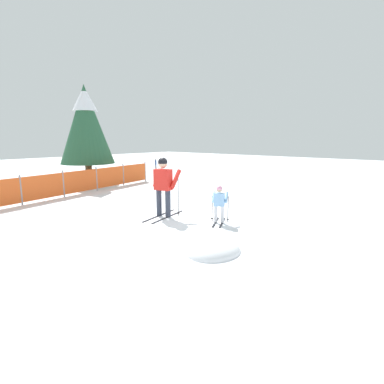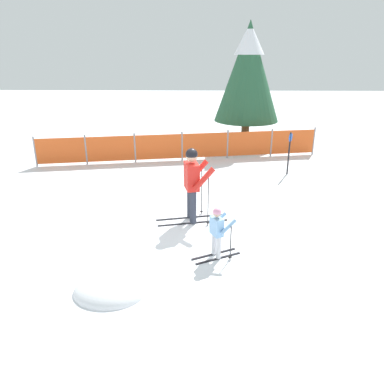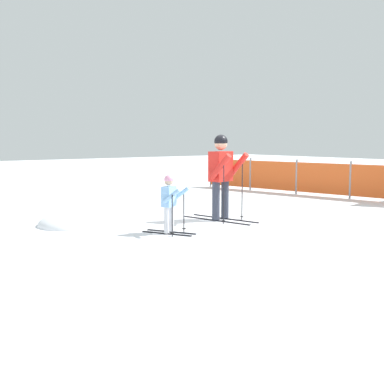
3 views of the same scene
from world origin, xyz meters
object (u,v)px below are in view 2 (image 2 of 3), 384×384
at_px(skier_adult, 193,179).
at_px(safety_fence, 182,146).
at_px(conifer_far, 248,70).
at_px(skier_child, 217,229).
at_px(trail_marker, 289,149).

distance_m(skier_adult, safety_fence, 5.21).
bearing_deg(conifer_far, skier_child, -99.45).
relative_size(skier_adult, skier_child, 1.69).
distance_m(skier_adult, skier_child, 1.78).
relative_size(skier_child, trail_marker, 0.76).
bearing_deg(skier_child, safety_fence, 71.15).
height_order(skier_child, safety_fence, safety_fence).
relative_size(safety_fence, conifer_far, 2.06).
xyz_separation_m(skier_child, conifer_far, (1.54, 9.23, 2.41)).
xyz_separation_m(skier_adult, conifer_far, (2.04, 7.58, 1.97)).
xyz_separation_m(skier_adult, trail_marker, (3.00, 3.59, -0.19)).
relative_size(skier_adult, safety_fence, 0.17).
height_order(skier_adult, skier_child, skier_adult).
distance_m(safety_fence, conifer_far, 4.30).
bearing_deg(safety_fence, trail_marker, -24.21).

